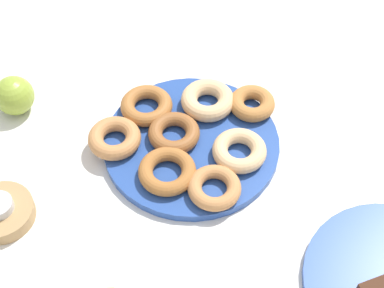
% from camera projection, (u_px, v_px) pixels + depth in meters
% --- Properties ---
extents(ground_plane, '(2.40, 2.40, 0.00)m').
position_uv_depth(ground_plane, '(191.00, 147.00, 0.97)').
color(ground_plane, white).
extents(donut_plate, '(0.29, 0.29, 0.02)m').
position_uv_depth(donut_plate, '(191.00, 144.00, 0.96)').
color(donut_plate, '#284C9E').
rests_on(donut_plate, ground_plane).
extents(donut_0, '(0.11, 0.11, 0.03)m').
position_uv_depth(donut_0, '(115.00, 136.00, 0.94)').
color(donut_0, '#C6844C').
rests_on(donut_0, donut_plate).
extents(donut_1, '(0.11, 0.11, 0.03)m').
position_uv_depth(donut_1, '(239.00, 151.00, 0.93)').
color(donut_1, '#EABC84').
rests_on(donut_1, donut_plate).
extents(donut_2, '(0.12, 0.12, 0.02)m').
position_uv_depth(donut_2, '(167.00, 171.00, 0.90)').
color(donut_2, '#AD6B33').
rests_on(donut_2, donut_plate).
extents(donut_3, '(0.11, 0.11, 0.03)m').
position_uv_depth(donut_3, '(208.00, 100.00, 0.99)').
color(donut_3, '#EABC84').
rests_on(donut_3, donut_plate).
extents(donut_4, '(0.11, 0.11, 0.02)m').
position_uv_depth(donut_4, '(252.00, 103.00, 0.99)').
color(donut_4, '#BC7A3D').
rests_on(donut_4, donut_plate).
extents(donut_5, '(0.11, 0.11, 0.02)m').
position_uv_depth(donut_5, '(147.00, 106.00, 0.99)').
color(donut_5, '#AD6B33').
rests_on(donut_5, donut_plate).
extents(donut_6, '(0.11, 0.11, 0.02)m').
position_uv_depth(donut_6, '(174.00, 133.00, 0.95)').
color(donut_6, '#995B2D').
rests_on(donut_6, donut_plate).
extents(donut_7, '(0.11, 0.11, 0.02)m').
position_uv_depth(donut_7, '(214.00, 188.00, 0.88)').
color(donut_7, '#C6844C').
rests_on(donut_7, donut_plate).
extents(candle_holder, '(0.10, 0.10, 0.02)m').
position_uv_depth(candle_holder, '(1.00, 213.00, 0.87)').
color(candle_holder, tan).
rests_on(candle_holder, ground_plane).
extents(apple, '(0.07, 0.07, 0.07)m').
position_uv_depth(apple, '(14.00, 95.00, 0.99)').
color(apple, '#93AD38').
rests_on(apple, ground_plane).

